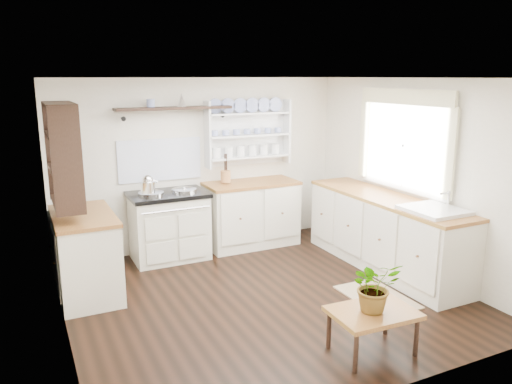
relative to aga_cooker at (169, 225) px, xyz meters
The scene contains 19 objects.
floor 1.73m from the aga_cooker, 69.58° to the right, with size 4.00×3.80×0.01m, color black.
wall_back 0.97m from the aga_cooker, 29.48° to the left, with size 4.00×0.02×2.30m, color beige.
wall_right 3.10m from the aga_cooker, 31.27° to the right, with size 0.02×3.80×2.30m, color beige.
wall_left 2.23m from the aga_cooker, 132.05° to the right, with size 0.02×3.80×2.30m, color beige.
ceiling 2.50m from the aga_cooker, 69.58° to the right, with size 4.00×3.80×0.01m, color white.
window 3.11m from the aga_cooker, 29.27° to the right, with size 0.08×1.55×1.22m.
aga_cooker is the anchor object (origin of this frame).
back_cabinets 1.18m from the aga_cooker, ahead, with size 1.27×0.63×0.90m.
right_cabinets 2.72m from the aga_cooker, 32.76° to the right, with size 0.62×2.43×0.90m.
belfast_sink 3.21m from the aga_cooker, 44.17° to the right, with size 0.55×0.60×0.45m.
left_cabinets 1.30m from the aga_cooker, 149.03° to the right, with size 0.62×1.13×0.90m.
plate_rack 1.69m from the aga_cooker, 13.39° to the left, with size 1.20×0.22×0.90m.
high_shelf 1.49m from the aga_cooker, 48.38° to the left, with size 1.50×0.29×0.16m.
left_shelving 1.80m from the aga_cooker, 151.93° to the right, with size 0.28×0.80×1.05m, color black.
kettle 0.66m from the aga_cooker, 156.86° to the right, with size 0.18×0.18×0.21m, color silver, non-canonical shape.
utensil_crock 1.01m from the aga_cooker, ahead, with size 0.14×0.14×0.16m, color #AD723F.
center_table 3.11m from the aga_cooker, 72.99° to the right, with size 0.73×0.54×0.38m.
potted_plant 3.11m from the aga_cooker, 72.99° to the right, with size 0.40×0.35×0.45m, color #3F7233.
floor_rug 2.73m from the aga_cooker, 52.37° to the right, with size 0.55×0.85×0.02m, color #8C6651.
Camera 1 is at (-2.26, -4.46, 2.32)m, focal length 35.00 mm.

